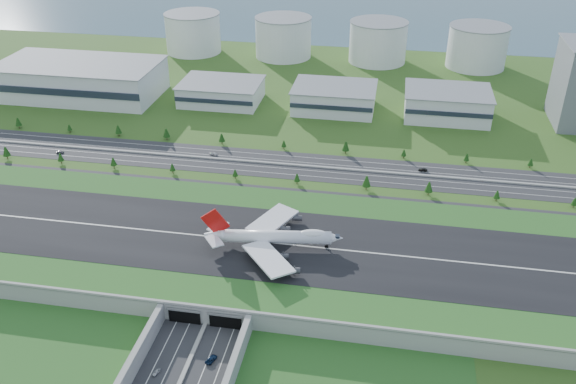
% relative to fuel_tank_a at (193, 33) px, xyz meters
% --- Properties ---
extents(ground, '(1200.00, 1200.00, 0.00)m').
position_rel_fuel_tank_a_xyz_m(ground, '(120.00, -310.00, -17.50)').
color(ground, '#244916').
rests_on(ground, ground).
extents(airfield_deck, '(520.00, 100.00, 9.20)m').
position_rel_fuel_tank_a_xyz_m(airfield_deck, '(120.00, -310.09, -13.38)').
color(airfield_deck, gray).
rests_on(airfield_deck, ground).
extents(north_expressway, '(560.00, 36.00, 0.12)m').
position_rel_fuel_tank_a_xyz_m(north_expressway, '(120.00, -215.00, -17.44)').
color(north_expressway, '#28282B').
rests_on(north_expressway, ground).
extents(tree_row, '(509.14, 48.67, 8.50)m').
position_rel_fuel_tank_a_xyz_m(tree_row, '(123.53, -214.87, -12.85)').
color(tree_row, '#3D2819').
rests_on(tree_row, ground).
extents(hangar_west, '(120.00, 60.00, 25.00)m').
position_rel_fuel_tank_a_xyz_m(hangar_west, '(-50.00, -125.00, -5.00)').
color(hangar_west, silver).
rests_on(hangar_west, ground).
extents(hangar_mid_a, '(58.00, 42.00, 15.00)m').
position_rel_fuel_tank_a_xyz_m(hangar_mid_a, '(60.00, -120.00, -10.00)').
color(hangar_mid_a, silver).
rests_on(hangar_mid_a, ground).
extents(hangar_mid_b, '(58.00, 42.00, 17.00)m').
position_rel_fuel_tank_a_xyz_m(hangar_mid_b, '(145.00, -120.00, -9.00)').
color(hangar_mid_b, silver).
rests_on(hangar_mid_b, ground).
extents(hangar_mid_c, '(58.00, 42.00, 19.00)m').
position_rel_fuel_tank_a_xyz_m(hangar_mid_c, '(225.00, -120.00, -8.00)').
color(hangar_mid_c, silver).
rests_on(hangar_mid_c, ground).
extents(fuel_tank_a, '(50.00, 50.00, 35.00)m').
position_rel_fuel_tank_a_xyz_m(fuel_tank_a, '(0.00, 0.00, 0.00)').
color(fuel_tank_a, white).
rests_on(fuel_tank_a, ground).
extents(fuel_tank_b, '(50.00, 50.00, 35.00)m').
position_rel_fuel_tank_a_xyz_m(fuel_tank_b, '(85.00, 0.00, 0.00)').
color(fuel_tank_b, white).
rests_on(fuel_tank_b, ground).
extents(fuel_tank_c, '(50.00, 50.00, 35.00)m').
position_rel_fuel_tank_a_xyz_m(fuel_tank_c, '(170.00, 0.00, 0.00)').
color(fuel_tank_c, white).
rests_on(fuel_tank_c, ground).
extents(fuel_tank_d, '(50.00, 50.00, 35.00)m').
position_rel_fuel_tank_a_xyz_m(fuel_tank_d, '(255.00, 0.00, 0.00)').
color(fuel_tank_d, white).
rests_on(fuel_tank_d, ground).
extents(bay_water, '(1200.00, 260.00, 0.06)m').
position_rel_fuel_tank_a_xyz_m(bay_water, '(120.00, 170.00, -17.47)').
color(bay_water, '#385A6C').
rests_on(bay_water, ground).
extents(boeing_747, '(64.21, 60.31, 19.91)m').
position_rel_fuel_tank_a_xyz_m(boeing_747, '(138.60, -312.77, -3.84)').
color(boeing_747, white).
rests_on(boeing_747, airfield_deck).
extents(car_0, '(2.74, 4.22, 1.34)m').
position_rel_fuel_tank_a_xyz_m(car_0, '(110.00, -388.57, -16.71)').
color(car_0, silver).
rests_on(car_0, ground).
extents(car_2, '(4.17, 5.96, 1.51)m').
position_rel_fuel_tank_a_xyz_m(car_2, '(127.97, -378.92, -16.62)').
color(car_2, '#0B1C38').
rests_on(car_2, ground).
extents(car_4, '(5.05, 3.52, 1.60)m').
position_rel_fuel_tank_a_xyz_m(car_4, '(-15.95, -224.49, -16.58)').
color(car_4, '#57585C').
rests_on(car_4, ground).
extents(car_5, '(5.25, 1.90, 1.72)m').
position_rel_fuel_tank_a_xyz_m(car_5, '(208.08, -209.04, -16.52)').
color(car_5, black).
rests_on(car_5, ground).
extents(car_7, '(6.23, 4.48, 1.68)m').
position_rel_fuel_tank_a_xyz_m(car_7, '(79.51, -209.73, -16.54)').
color(car_7, silver).
rests_on(car_7, ground).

